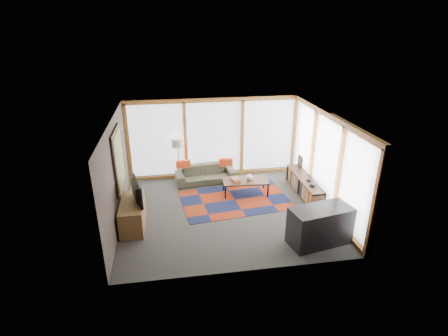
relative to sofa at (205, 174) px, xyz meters
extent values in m
plane|color=#2C2D2A|center=(0.36, -1.95, -0.27)|extent=(5.50, 5.50, 0.00)
cube|color=#3F362F|center=(-2.39, -1.95, 1.03)|extent=(0.04, 5.00, 2.60)
cube|color=#3F362F|center=(0.36, -4.45, 1.03)|extent=(5.50, 0.04, 2.60)
cube|color=silver|center=(0.36, -1.95, 2.33)|extent=(5.50, 5.00, 0.04)
cube|color=white|center=(0.36, 0.52, 1.03)|extent=(5.30, 0.02, 2.35)
cube|color=white|center=(3.08, -1.95, 1.03)|extent=(0.02, 4.80, 2.35)
cube|color=black|center=(-2.36, -1.65, 1.28)|extent=(0.05, 1.35, 1.55)
cube|color=#D0990A|center=(-2.33, -1.65, 1.28)|extent=(0.02, 1.20, 1.40)
cube|color=maroon|center=(0.71, -1.37, -0.26)|extent=(3.24, 2.29, 0.01)
imported|color=#3F3F2F|center=(0.00, 0.00, 0.00)|extent=(1.93, 0.92, 0.54)
cube|color=red|center=(-0.69, -0.02, 0.39)|extent=(0.45, 0.19, 0.24)
cube|color=red|center=(0.66, -0.05, 0.39)|extent=(0.44, 0.18, 0.24)
cube|color=#985636|center=(0.78, -1.04, 0.22)|extent=(0.28, 0.32, 0.09)
ellipsoid|color=beige|center=(1.20, -1.01, 0.26)|extent=(0.21, 0.21, 0.17)
ellipsoid|color=black|center=(2.80, -1.90, 0.31)|extent=(0.20, 0.20, 0.10)
ellipsoid|color=black|center=(2.83, -1.55, 0.30)|extent=(0.18, 0.18, 0.08)
cube|color=black|center=(2.92, -0.53, 0.45)|extent=(0.06, 0.29, 0.38)
cube|color=brown|center=(-2.06, -2.32, 0.06)|extent=(0.56, 1.34, 0.67)
imported|color=black|center=(-1.98, -2.31, 0.68)|extent=(0.36, 0.97, 0.56)
cube|color=black|center=(2.23, -3.72, 0.17)|extent=(1.51, 0.92, 0.89)
camera|label=1|loc=(-1.01, -10.13, 4.48)|focal=28.00mm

